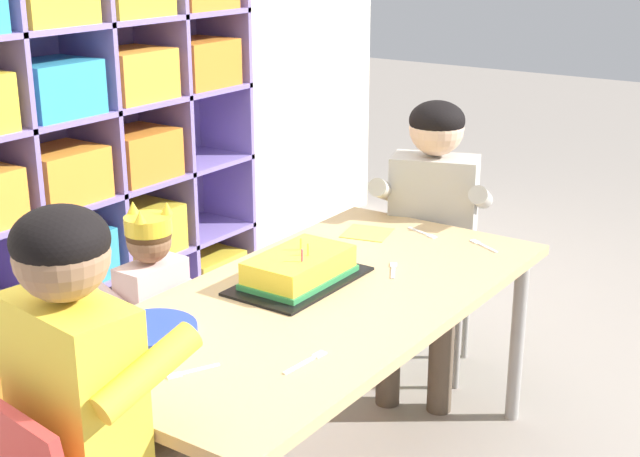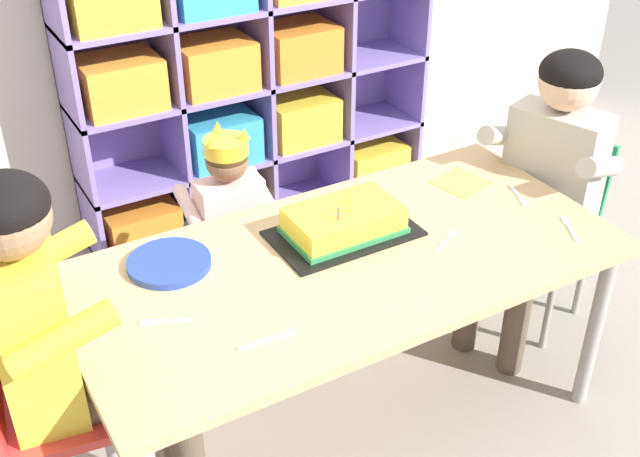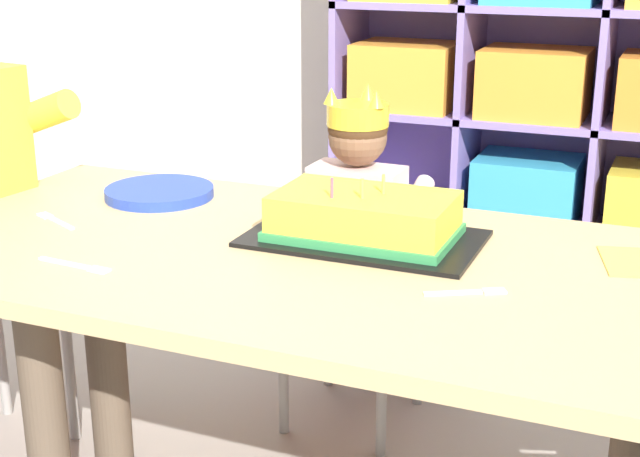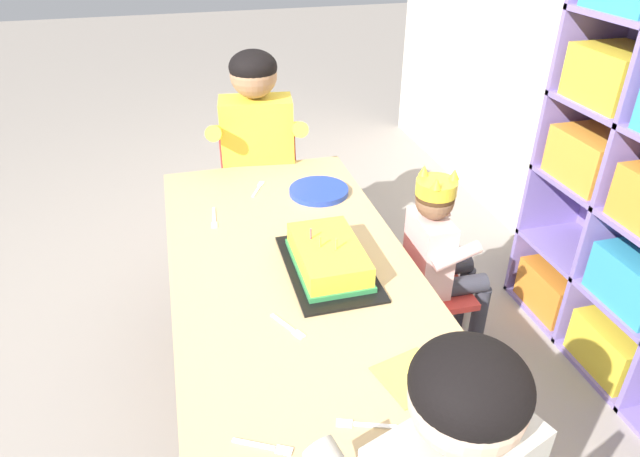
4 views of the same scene
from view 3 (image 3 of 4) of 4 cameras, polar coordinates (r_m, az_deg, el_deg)
storage_cubby_shelf at (r=2.64m, az=16.88°, el=10.01°), size 1.51×0.30×1.57m
activity_table at (r=1.58m, az=-0.24°, el=-3.50°), size 1.52×0.74×0.61m
classroom_chair_blue at (r=2.11m, az=1.66°, el=-4.13°), size 0.32×0.35×0.57m
child_with_crown at (r=2.14m, az=2.72°, el=0.75°), size 0.30×0.31×0.81m
birthday_cake_on_tray at (r=1.63m, az=2.77°, el=0.47°), size 0.41×0.25×0.12m
paper_plate_stack at (r=1.93m, az=-10.01°, el=2.24°), size 0.23×0.23×0.02m
fork_beside_plate_stack at (r=1.56m, az=-14.90°, el=-2.26°), size 0.14×0.03×0.00m
fork_near_cake_tray at (r=1.82m, az=-16.29°, el=0.54°), size 0.12×0.07×0.00m
fork_at_table_front_edge at (r=1.42m, az=9.42°, el=-3.94°), size 0.12×0.07×0.00m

